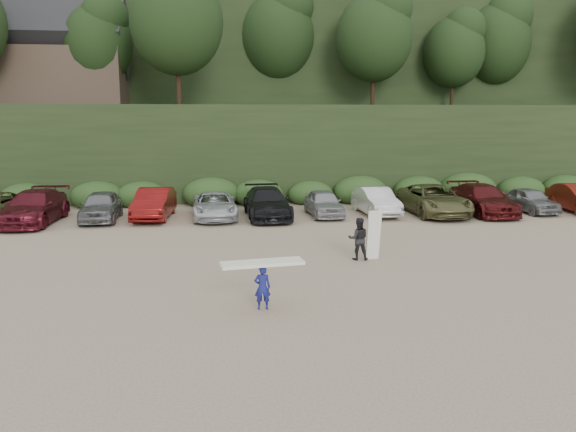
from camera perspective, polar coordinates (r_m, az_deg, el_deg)
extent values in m
plane|color=tan|center=(20.02, -3.29, -5.25)|extent=(120.00, 120.00, 0.00)
cube|color=black|center=(41.35, -5.13, 6.87)|extent=(80.00, 14.00, 6.00)
cube|color=black|center=(59.35, -5.69, 12.65)|extent=(90.00, 30.00, 16.00)
ellipsoid|color=black|center=(41.68, -5.32, 17.92)|extent=(66.00, 12.00, 10.00)
cube|color=#2B491E|center=(34.11, -5.65, 2.13)|extent=(46.20, 2.00, 1.20)
cube|color=brown|center=(44.72, -21.29, 12.89)|extent=(8.00, 6.00, 4.00)
imported|color=maroon|center=(30.77, -24.40, 0.83)|extent=(2.48, 5.71, 1.64)
imported|color=slate|center=(30.37, -18.46, 0.98)|extent=(1.97, 4.52, 1.52)
imported|color=maroon|center=(30.20, -13.45, 1.24)|extent=(1.98, 4.89, 1.58)
imported|color=silver|center=(29.65, -7.47, 1.06)|extent=(2.49, 5.02, 1.37)
imported|color=black|center=(29.64, -2.15, 1.34)|extent=(2.46, 5.51, 1.57)
imported|color=#A0A1A5|center=(30.21, 3.64, 1.33)|extent=(1.82, 4.18, 1.40)
imported|color=silver|center=(30.91, 8.92, 1.50)|extent=(1.83, 4.57, 1.48)
imported|color=brown|center=(31.59, 14.57, 1.60)|extent=(2.80, 5.87, 1.61)
imported|color=#4F1213|center=(32.62, 19.15, 1.61)|extent=(2.36, 5.55, 1.60)
imported|color=gray|center=(34.19, 23.37, 1.50)|extent=(1.93, 4.10, 1.36)
imported|color=navy|center=(15.65, -2.61, -7.27)|extent=(0.46, 0.30, 1.25)
cube|color=white|center=(15.46, -2.63, -4.80)|extent=(2.35, 0.97, 0.09)
imported|color=black|center=(21.07, 7.17, -2.31)|extent=(0.85, 0.70, 1.59)
cube|color=white|center=(21.10, 8.69, -1.93)|extent=(0.57, 0.38, 1.88)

